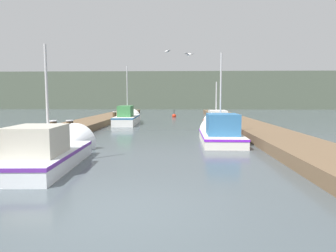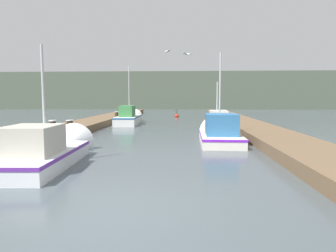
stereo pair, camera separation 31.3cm
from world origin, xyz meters
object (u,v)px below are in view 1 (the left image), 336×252
at_px(fishing_boat_3, 128,118).
at_px(mooring_piling_1, 70,130).
at_px(channel_buoy, 174,116).
at_px(seagull_lead, 167,51).
at_px(fishing_boat_1, 219,132).
at_px(mooring_piling_0, 59,134).
at_px(seagull_1, 189,55).
at_px(fishing_boat_0, 53,150).
at_px(mooring_piling_2, 115,117).
at_px(mooring_piling_3, 54,133).
at_px(fishing_boat_2, 216,123).

height_order(fishing_boat_3, mooring_piling_1, fishing_boat_3).
relative_size(channel_buoy, seagull_lead, 1.82).
bearing_deg(fishing_boat_3, fishing_boat_1, -59.08).
height_order(fishing_boat_3, seagull_lead, seagull_lead).
height_order(mooring_piling_0, seagull_1, seagull_1).
xyz_separation_m(fishing_boat_0, fishing_boat_3, (-0.06, 14.63, 0.08)).
xyz_separation_m(mooring_piling_0, channel_buoy, (4.88, 19.14, -0.36)).
bearing_deg(mooring_piling_1, mooring_piling_2, 89.96).
height_order(mooring_piling_3, seagull_lead, seagull_lead).
distance_m(mooring_piling_0, seagull_lead, 7.23).
height_order(fishing_boat_1, mooring_piling_1, fishing_boat_1).
height_order(mooring_piling_1, mooring_piling_3, mooring_piling_3).
bearing_deg(fishing_boat_2, seagull_1, -107.97).
bearing_deg(mooring_piling_0, mooring_piling_1, 88.89).
distance_m(fishing_boat_2, seagull_lead, 5.85).
height_order(fishing_boat_3, mooring_piling_3, fishing_boat_3).
bearing_deg(channel_buoy, fishing_boat_1, -81.91).
bearing_deg(channel_buoy, fishing_boat_3, -114.07).
relative_size(fishing_boat_1, seagull_lead, 9.97).
distance_m(fishing_boat_1, seagull_1, 4.07).
relative_size(fishing_boat_0, mooring_piling_1, 5.41).
xyz_separation_m(fishing_boat_1, mooring_piling_2, (-7.36, 10.05, 0.06)).
distance_m(mooring_piling_1, mooring_piling_2, 10.21).
xyz_separation_m(fishing_boat_1, fishing_boat_2, (0.40, 4.78, 0.03)).
xyz_separation_m(fishing_boat_0, mooring_piling_0, (-1.29, 3.64, 0.09)).
bearing_deg(fishing_boat_2, mooring_piling_3, -138.67).
height_order(fishing_boat_3, mooring_piling_0, fishing_boat_3).
bearing_deg(mooring_piling_3, fishing_boat_2, 40.86).
height_order(channel_buoy, seagull_lead, seagull_lead).
relative_size(mooring_piling_0, seagull_lead, 1.87).
height_order(mooring_piling_3, channel_buoy, mooring_piling_3).
bearing_deg(mooring_piling_2, fishing_boat_3, -23.98).
bearing_deg(mooring_piling_1, fishing_boat_2, 32.49).
bearing_deg(mooring_piling_2, mooring_piling_1, -90.04).
bearing_deg(fishing_boat_0, mooring_piling_3, 109.71).
bearing_deg(fishing_boat_2, mooring_piling_0, -140.74).
distance_m(channel_buoy, seagull_1, 19.14).
height_order(mooring_piling_0, seagull_lead, seagull_lead).
relative_size(fishing_boat_1, channel_buoy, 5.48).
relative_size(mooring_piling_2, channel_buoy, 1.00).
bearing_deg(fishing_boat_1, fishing_boat_3, 123.94).
distance_m(fishing_boat_0, seagull_lead, 9.02).
relative_size(fishing_boat_0, seagull_1, 11.31).
xyz_separation_m(fishing_boat_2, seagull_lead, (-3.04, -2.72, 4.19)).
relative_size(fishing_boat_3, mooring_piling_1, 6.09).
height_order(fishing_boat_3, seagull_1, fishing_boat_3).
height_order(fishing_boat_0, mooring_piling_1, fishing_boat_0).
relative_size(fishing_boat_1, fishing_boat_2, 0.96).
distance_m(channel_buoy, seagull_lead, 16.24).
relative_size(fishing_boat_0, fishing_boat_2, 1.01).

